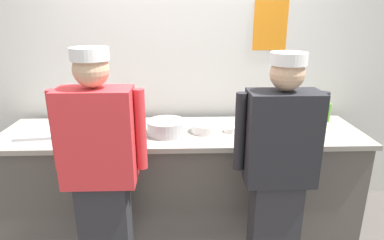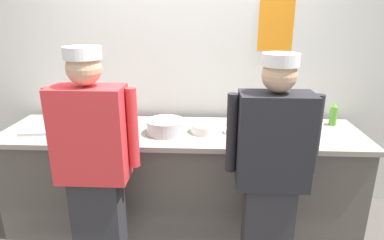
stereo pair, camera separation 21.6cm
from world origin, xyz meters
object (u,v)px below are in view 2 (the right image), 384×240
Objects in this scene: squeeze_bottle_primary at (333,114)px; deli_cup at (295,129)px; sheet_tray at (54,127)px; chefs_knife at (260,137)px; chef_near_left at (94,165)px; mixing_bowl_steel at (166,127)px; ramekin_green_sauce at (289,138)px; ramekin_yellow_sauce at (230,130)px; ramekin_orange_sauce at (316,125)px; plate_stack_front at (205,128)px; chef_center at (271,172)px.

deli_cup is (-0.39, -0.27, -0.05)m from squeeze_bottle_primary.
sheet_tray is 1.73m from chefs_knife.
chef_near_left is 5.29× the size of mixing_bowl_steel.
deli_cup is (1.05, 0.01, -0.01)m from mixing_bowl_steel.
ramekin_green_sauce is 0.22m from chefs_knife.
ramekin_orange_sauce is at bearing 12.75° from ramekin_yellow_sauce.
plate_stack_front is 1.29m from sheet_tray.
chef_center is 0.68m from deli_cup.
ramekin_orange_sauce is 0.38× the size of chefs_knife.
chef_center is at bearing -70.13° from ramekin_yellow_sauce.
chefs_knife is (0.43, -0.12, -0.03)m from plate_stack_front.
deli_cup is 0.30m from chefs_knife.
ramekin_green_sauce is (1.94, -0.17, 0.01)m from sheet_tray.
ramekin_orange_sauce is 0.30m from deli_cup.
chef_near_left is 1.45m from ramekin_green_sauce.
chef_near_left reaches higher than chef_center.
chef_center reaches higher than ramekin_orange_sauce.
ramekin_orange_sauce is at bearing 28.14° from chefs_knife.
ramekin_green_sauce is (-0.47, -0.40, -0.08)m from squeeze_bottle_primary.
plate_stack_front is at bearing 177.25° from deli_cup.
ramekin_orange_sauce is (0.96, 0.16, -0.02)m from plate_stack_front.
sheet_tray is at bearing 131.02° from chef_near_left.
squeeze_bottle_primary is at bearing 5.31° from sheet_tray.
plate_stack_front reaches higher than sheet_tray.
deli_cup is at bearing -2.56° from ramekin_yellow_sauce.
chefs_knife is at bearing -5.62° from mixing_bowl_steel.
chef_center reaches higher than ramekin_yellow_sauce.
plate_stack_front is at bearing 176.79° from ramekin_yellow_sauce.
ramekin_orange_sauce is (2.25, 0.14, 0.01)m from sheet_tray.
chef_near_left is 5.98× the size of chefs_knife.
ramekin_yellow_sauce reaches higher than ramekin_orange_sauce.
plate_stack_front is at bearing 8.18° from mixing_bowl_steel.
ramekin_yellow_sauce is (0.53, 0.03, -0.03)m from mixing_bowl_steel.
ramekin_green_sauce is at bearing -133.97° from ramekin_orange_sauce.
sheet_tray is at bearing 159.22° from chef_center.
squeeze_bottle_primary is at bearing 26.48° from ramekin_orange_sauce.
chef_center is 0.78m from plate_stack_front.
ramekin_yellow_sauce is 0.25m from chefs_knife.
ramekin_green_sauce is (0.22, 0.48, 0.05)m from chef_center.
mixing_bowl_steel is at bearing 174.38° from chefs_knife.
sheet_tray is 5.54× the size of ramekin_green_sauce.
plate_stack_front is (0.72, 0.64, 0.04)m from chef_near_left.
ramekin_yellow_sauce is 0.39× the size of chefs_knife.
deli_cup is at bearing 22.79° from chef_near_left.
ramekin_orange_sauce is (-0.16, -0.08, -0.07)m from squeeze_bottle_primary.
chef_near_left is 1.86m from ramekin_orange_sauce.
chef_center is at bearing -90.10° from chefs_knife.
sheet_tray is (-1.29, 0.01, -0.02)m from plate_stack_front.
squeeze_bottle_primary is (1.12, 0.24, 0.06)m from plate_stack_front.
ramekin_green_sauce is at bearing -5.14° from sheet_tray.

